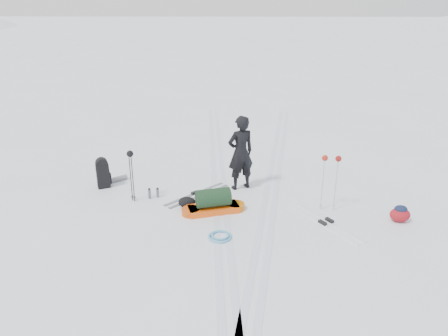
{
  "coord_description": "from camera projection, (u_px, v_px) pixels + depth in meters",
  "views": [
    {
      "loc": [
        0.34,
        -9.05,
        4.52
      ],
      "look_at": [
        0.08,
        0.0,
        0.95
      ],
      "focal_mm": 35.0,
      "sensor_mm": 36.0,
      "label": 1
    }
  ],
  "objects": [
    {
      "name": "small_daypack",
      "position": [
        400.0,
        214.0,
        9.35
      ],
      "size": [
        0.53,
        0.47,
        0.37
      ],
      "rotation": [
        0.0,
        0.0,
        -0.4
      ],
      "color": "maroon",
      "rests_on": "ground"
    },
    {
      "name": "touring_skis_white",
      "position": [
        326.0,
        223.0,
        9.32
      ],
      "size": [
        1.36,
        1.86,
        0.07
      ],
      "rotation": [
        0.0,
        0.0,
        -0.99
      ],
      "color": "white",
      "rests_on": "ground"
    },
    {
      "name": "ski_poles_black",
      "position": [
        130.0,
        160.0,
        9.98
      ],
      "size": [
        0.16,
        0.16,
        1.26
      ],
      "rotation": [
        0.0,
        0.0,
        0.26
      ],
      "color": "black",
      "rests_on": "ground"
    },
    {
      "name": "ski_poles_silver",
      "position": [
        331.0,
        165.0,
        9.52
      ],
      "size": [
        0.42,
        0.17,
        1.31
      ],
      "rotation": [
        0.0,
        0.0,
        0.05
      ],
      "color": "silver",
      "rests_on": "ground"
    },
    {
      "name": "skier",
      "position": [
        241.0,
        153.0,
        10.7
      ],
      "size": [
        0.82,
        0.71,
        1.88
      ],
      "primitive_type": "imported",
      "rotation": [
        0.0,
        0.0,
        3.61
      ],
      "color": "black",
      "rests_on": "ground"
    },
    {
      "name": "ground",
      "position": [
        220.0,
        206.0,
        10.09
      ],
      "size": [
        200.0,
        200.0,
        0.0
      ],
      "primitive_type": "plane",
      "color": "white",
      "rests_on": "ground"
    },
    {
      "name": "ski_tracks",
      "position": [
        246.0,
        191.0,
        10.88
      ],
      "size": [
        3.38,
        17.97,
        0.01
      ],
      "color": "silver",
      "rests_on": "ground"
    },
    {
      "name": "stuff_sack",
      "position": [
        187.0,
        202.0,
        10.0
      ],
      "size": [
        0.48,
        0.43,
        0.25
      ],
      "rotation": [
        0.0,
        0.0,
        0.41
      ],
      "color": "black",
      "rests_on": "ground"
    },
    {
      "name": "pulk_sled",
      "position": [
        213.0,
        203.0,
        9.75
      ],
      "size": [
        1.51,
        0.81,
        0.55
      ],
      "rotation": [
        0.0,
        0.0,
        0.29
      ],
      "color": "#EF530E",
      "rests_on": "ground"
    },
    {
      "name": "expedition_rucksack",
      "position": [
        105.0,
        173.0,
        11.0
      ],
      "size": [
        0.67,
        0.77,
        0.78
      ],
      "rotation": [
        0.0,
        0.0,
        0.42
      ],
      "color": "black",
      "rests_on": "ground"
    },
    {
      "name": "thermos_pair",
      "position": [
        153.0,
        193.0,
        10.46
      ],
      "size": [
        0.27,
        0.16,
        0.26
      ],
      "rotation": [
        0.0,
        0.0,
        -0.41
      ],
      "color": "#595B61",
      "rests_on": "ground"
    },
    {
      "name": "touring_skis_grey",
      "position": [
        197.0,
        195.0,
        10.63
      ],
      "size": [
        1.49,
        1.54,
        0.07
      ],
      "rotation": [
        0.0,
        0.0,
        0.81
      ],
      "color": "gray",
      "rests_on": "ground"
    },
    {
      "name": "rope_coil",
      "position": [
        220.0,
        236.0,
        8.77
      ],
      "size": [
        0.62,
        0.62,
        0.06
      ],
      "rotation": [
        0.0,
        0.0,
        0.33
      ],
      "color": "#519EC5",
      "rests_on": "ground"
    }
  ]
}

